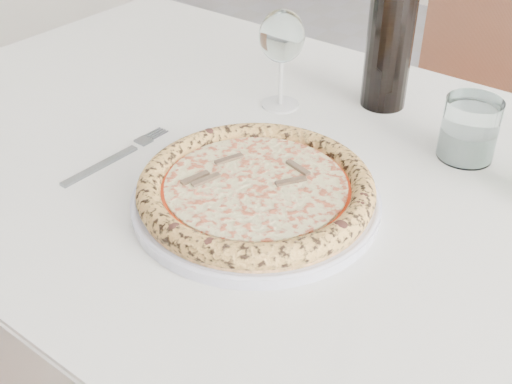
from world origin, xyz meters
TOP-DOWN VIEW (x-y plane):
  - dining_table at (-0.14, 0.10)m, footprint 1.42×0.86m
  - chair_far at (-0.20, 0.94)m, footprint 0.53×0.53m
  - plate at (-0.14, -0.00)m, footprint 0.31×0.31m
  - pizza at (-0.14, -0.00)m, footprint 0.30×0.30m
  - fork at (-0.37, -0.03)m, footprint 0.02×0.18m
  - wine_glass at (-0.28, 0.24)m, footprint 0.07×0.07m
  - tumbler at (0.02, 0.27)m, footprint 0.08×0.08m
  - wine_bottle at (-0.15, 0.35)m, footprint 0.07×0.07m

SIDE VIEW (x-z plane):
  - chair_far at x=-0.20m, z-range 0.07..1.00m
  - dining_table at x=-0.14m, z-range 0.29..1.04m
  - fork at x=-0.37m, z-range 0.76..0.76m
  - plate at x=-0.14m, z-range 0.76..0.77m
  - pizza at x=-0.14m, z-range 0.77..0.80m
  - tumbler at x=0.02m, z-range 0.75..0.84m
  - wine_glass at x=-0.28m, z-range 0.79..0.95m
  - wine_bottle at x=-0.15m, z-range 0.73..1.03m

